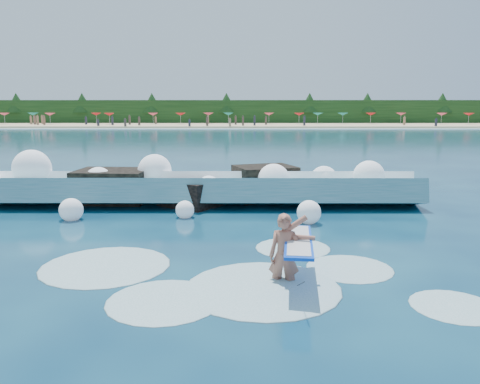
# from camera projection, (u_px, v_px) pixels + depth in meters

# --- Properties ---
(ground) EXTENTS (200.00, 200.00, 0.00)m
(ground) POSITION_uv_depth(u_px,v_px,m) (175.00, 258.00, 10.87)
(ground) COLOR #082642
(ground) RESTS_ON ground
(beach) EXTENTS (140.00, 20.00, 0.40)m
(beach) POSITION_uv_depth(u_px,v_px,m) (234.00, 125.00, 87.59)
(beach) COLOR tan
(beach) RESTS_ON ground
(wet_band) EXTENTS (140.00, 5.00, 0.08)m
(wet_band) POSITION_uv_depth(u_px,v_px,m) (232.00, 129.00, 76.80)
(wet_band) COLOR silver
(wet_band) RESTS_ON ground
(treeline) EXTENTS (140.00, 4.00, 5.00)m
(treeline) POSITION_uv_depth(u_px,v_px,m) (234.00, 112.00, 97.03)
(treeline) COLOR black
(treeline) RESTS_ON ground
(breaking_wave) EXTENTS (16.84, 2.68, 1.45)m
(breaking_wave) POSITION_uv_depth(u_px,v_px,m) (183.00, 190.00, 16.99)
(breaking_wave) COLOR teal
(breaking_wave) RESTS_ON ground
(rock_cluster) EXTENTS (8.33, 3.53, 1.50)m
(rock_cluster) POSITION_uv_depth(u_px,v_px,m) (183.00, 189.00, 17.38)
(rock_cluster) COLOR black
(rock_cluster) RESTS_ON ground
(surfer_with_board) EXTENTS (1.01, 2.88, 1.69)m
(surfer_with_board) POSITION_uv_depth(u_px,v_px,m) (288.00, 253.00, 9.22)
(surfer_with_board) COLOR #A6624D
(surfer_with_board) RESTS_ON ground
(wave_spray) EXTENTS (14.68, 4.63, 2.00)m
(wave_spray) POSITION_uv_depth(u_px,v_px,m) (172.00, 178.00, 16.81)
(wave_spray) COLOR white
(wave_spray) RESTS_ON ground
(surf_foam) EXTENTS (8.94, 5.25, 0.15)m
(surf_foam) POSITION_uv_depth(u_px,v_px,m) (221.00, 277.00, 9.62)
(surf_foam) COLOR silver
(surf_foam) RESTS_ON ground
(beach_umbrellas) EXTENTS (109.74, 6.38, 0.50)m
(beach_umbrellas) POSITION_uv_depth(u_px,v_px,m) (234.00, 114.00, 89.80)
(beach_umbrellas) COLOR #14817C
(beach_umbrellas) RESTS_ON ground
(beachgoers) EXTENTS (98.47, 13.12, 1.92)m
(beachgoers) POSITION_uv_depth(u_px,v_px,m) (242.00, 121.00, 83.35)
(beachgoers) COLOR #3F332D
(beachgoers) RESTS_ON ground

